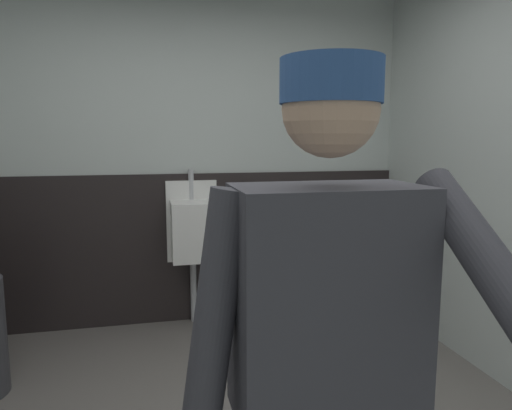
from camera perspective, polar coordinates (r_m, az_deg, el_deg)
The scene contains 4 objects.
wall_back at distance 3.82m, azimuth -7.99°, elevation 5.49°, with size 4.03×0.12×2.62m, color silver.
wainscot_band_back at distance 3.84m, azimuth -7.68°, elevation -5.16°, with size 3.43×0.03×1.20m, color black.
urinal_solo at distance 3.66m, azimuth -7.65°, elevation -3.00°, with size 0.40×0.34×1.24m.
person at distance 1.16m, azimuth 8.60°, elevation -18.32°, with size 0.64×0.60×1.65m.
Camera 1 is at (-0.33, -1.82, 1.48)m, focal length 32.80 mm.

